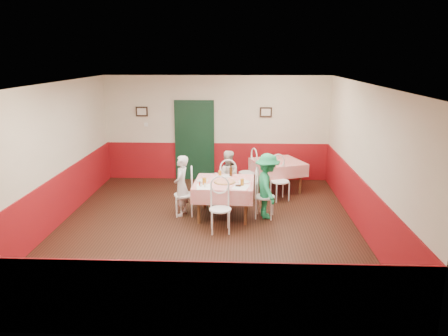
{
  "coord_description": "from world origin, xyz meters",
  "views": [
    {
      "loc": [
        0.67,
        -8.08,
        3.31
      ],
      "look_at": [
        0.31,
        0.63,
        1.05
      ],
      "focal_mm": 35.0,
      "sensor_mm": 36.0,
      "label": 1
    }
  ],
  "objects_px": {
    "chair_second_a": "(248,173)",
    "diner_right": "(267,186)",
    "chair_left": "(184,195)",
    "chair_far": "(227,184)",
    "beer_bottle": "(231,171)",
    "glass_a": "(204,181)",
    "pizza": "(225,182)",
    "diner_far": "(227,177)",
    "glass_b": "(242,182)",
    "glass_c": "(220,174)",
    "main_table": "(224,199)",
    "diner_left": "(181,186)",
    "second_table": "(277,176)",
    "chair_second_b": "(280,181)",
    "chair_right": "(265,197)",
    "wallet": "(238,186)",
    "chair_near": "(220,209)"
  },
  "relations": [
    {
      "from": "pizza",
      "to": "main_table",
      "type": "bearing_deg",
      "value": 104.76
    },
    {
      "from": "chair_near",
      "to": "beer_bottle",
      "type": "distance_m",
      "value": 1.33
    },
    {
      "from": "glass_a",
      "to": "glass_b",
      "type": "height_order",
      "value": "glass_a"
    },
    {
      "from": "second_table",
      "to": "pizza",
      "type": "bearing_deg",
      "value": -122.86
    },
    {
      "from": "chair_left",
      "to": "diner_far",
      "type": "relative_size",
      "value": 0.73
    },
    {
      "from": "glass_a",
      "to": "wallet",
      "type": "relative_size",
      "value": 1.32
    },
    {
      "from": "chair_left",
      "to": "beer_bottle",
      "type": "height_order",
      "value": "beer_bottle"
    },
    {
      "from": "chair_near",
      "to": "chair_left",
      "type": "bearing_deg",
      "value": 127.03
    },
    {
      "from": "chair_right",
      "to": "diner_far",
      "type": "xyz_separation_m",
      "value": [
        -0.81,
        0.94,
        0.16
      ]
    },
    {
      "from": "chair_left",
      "to": "pizza",
      "type": "distance_m",
      "value": 0.93
    },
    {
      "from": "chair_second_a",
      "to": "glass_b",
      "type": "distance_m",
      "value": 2.16
    },
    {
      "from": "chair_far",
      "to": "wallet",
      "type": "height_order",
      "value": "chair_far"
    },
    {
      "from": "chair_second_a",
      "to": "diner_right",
      "type": "relative_size",
      "value": 0.66
    },
    {
      "from": "second_table",
      "to": "diner_right",
      "type": "bearing_deg",
      "value": -100.88
    },
    {
      "from": "chair_left",
      "to": "diner_right",
      "type": "relative_size",
      "value": 0.66
    },
    {
      "from": "chair_second_a",
      "to": "wallet",
      "type": "bearing_deg",
      "value": -26.78
    },
    {
      "from": "glass_c",
      "to": "diner_far",
      "type": "xyz_separation_m",
      "value": [
        0.14,
        0.51,
        -0.21
      ]
    },
    {
      "from": "glass_c",
      "to": "diner_left",
      "type": "bearing_deg",
      "value": -156.4
    },
    {
      "from": "chair_far",
      "to": "diner_right",
      "type": "bearing_deg",
      "value": 125.95
    },
    {
      "from": "chair_left",
      "to": "glass_c",
      "type": "distance_m",
      "value": 0.9
    },
    {
      "from": "chair_second_a",
      "to": "diner_right",
      "type": "bearing_deg",
      "value": -9.68
    },
    {
      "from": "beer_bottle",
      "to": "glass_b",
      "type": "bearing_deg",
      "value": -69.54
    },
    {
      "from": "diner_right",
      "to": "main_table",
      "type": "bearing_deg",
      "value": 78.82
    },
    {
      "from": "glass_a",
      "to": "glass_b",
      "type": "relative_size",
      "value": 1.08
    },
    {
      "from": "chair_left",
      "to": "wallet",
      "type": "bearing_deg",
      "value": 65.89
    },
    {
      "from": "pizza",
      "to": "glass_c",
      "type": "distance_m",
      "value": 0.47
    },
    {
      "from": "diner_right",
      "to": "chair_near",
      "type": "bearing_deg",
      "value": 122.18
    },
    {
      "from": "pizza",
      "to": "diner_far",
      "type": "distance_m",
      "value": 0.98
    },
    {
      "from": "pizza",
      "to": "glass_c",
      "type": "xyz_separation_m",
      "value": [
        -0.12,
        0.45,
        0.05
      ]
    },
    {
      "from": "chair_left",
      "to": "diner_right",
      "type": "xyz_separation_m",
      "value": [
        1.75,
        -0.08,
        0.23
      ]
    },
    {
      "from": "chair_near",
      "to": "glass_b",
      "type": "height_order",
      "value": "chair_near"
    },
    {
      "from": "pizza",
      "to": "beer_bottle",
      "type": "bearing_deg",
      "value": 76.05
    },
    {
      "from": "pizza",
      "to": "glass_b",
      "type": "relative_size",
      "value": 3.19
    },
    {
      "from": "diner_far",
      "to": "diner_left",
      "type": "bearing_deg",
      "value": 37.29
    },
    {
      "from": "chair_second_a",
      "to": "diner_left",
      "type": "relative_size",
      "value": 0.7
    },
    {
      "from": "chair_left",
      "to": "chair_second_a",
      "type": "bearing_deg",
      "value": 136.14
    },
    {
      "from": "glass_c",
      "to": "beer_bottle",
      "type": "relative_size",
      "value": 0.53
    },
    {
      "from": "chair_far",
      "to": "diner_right",
      "type": "distance_m",
      "value": 1.26
    },
    {
      "from": "second_table",
      "to": "chair_second_a",
      "type": "bearing_deg",
      "value": 180.0
    },
    {
      "from": "chair_far",
      "to": "beer_bottle",
      "type": "bearing_deg",
      "value": 93.69
    },
    {
      "from": "diner_far",
      "to": "glass_b",
      "type": "bearing_deg",
      "value": 101.01
    },
    {
      "from": "main_table",
      "to": "chair_near",
      "type": "height_order",
      "value": "chair_near"
    },
    {
      "from": "glass_b",
      "to": "diner_right",
      "type": "height_order",
      "value": "diner_right"
    },
    {
      "from": "chair_left",
      "to": "diner_far",
      "type": "distance_m",
      "value": 1.25
    },
    {
      "from": "glass_a",
      "to": "diner_right",
      "type": "distance_m",
      "value": 1.31
    },
    {
      "from": "main_table",
      "to": "chair_second_b",
      "type": "bearing_deg",
      "value": 41.35
    },
    {
      "from": "second_table",
      "to": "chair_second_b",
      "type": "distance_m",
      "value": 0.75
    },
    {
      "from": "glass_a",
      "to": "pizza",
      "type": "bearing_deg",
      "value": 24.94
    },
    {
      "from": "chair_far",
      "to": "glass_b",
      "type": "height_order",
      "value": "chair_far"
    },
    {
      "from": "diner_left",
      "to": "diner_right",
      "type": "xyz_separation_m",
      "value": [
        1.8,
        -0.08,
        0.04
      ]
    }
  ]
}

